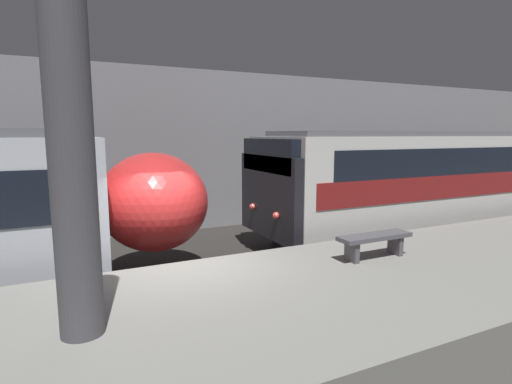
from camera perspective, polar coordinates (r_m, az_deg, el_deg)
ground_plane at (r=7.87m, az=-9.76°, el=-16.37°), size 120.00×120.00×0.00m
platform at (r=5.92m, az=-4.08°, el=-19.82°), size 40.00×4.09×0.96m
station_rear_barrier at (r=13.30m, az=-17.49°, el=5.45°), size 50.00×0.15×5.40m
support_pillar_near at (r=4.82m, az=-24.78°, el=3.68°), size 0.49×0.49×3.96m
train_boxy at (r=15.58m, az=28.57°, el=1.55°), size 16.11×3.02×3.35m
platform_bench at (r=7.82m, az=16.58°, el=-6.63°), size 1.50×0.40×0.45m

